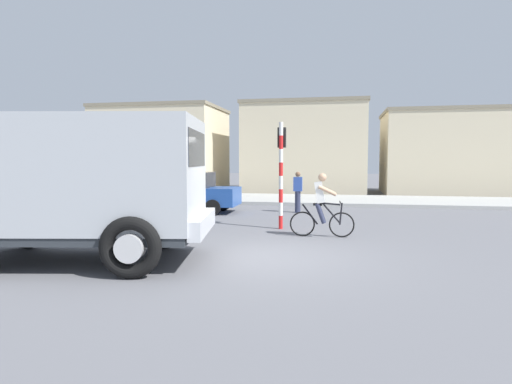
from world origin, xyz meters
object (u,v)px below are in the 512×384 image
(traffic_light_pole, at_px, (281,160))
(car_red_near, at_px, (187,192))
(cyclist, at_px, (322,205))
(pedestrian_near_kerb, at_px, (298,191))
(truck_foreground, at_px, (70,180))

(traffic_light_pole, height_order, car_red_near, traffic_light_pole)
(car_red_near, bearing_deg, traffic_light_pole, -38.66)
(cyclist, relative_size, car_red_near, 0.43)
(traffic_light_pole, relative_size, pedestrian_near_kerb, 1.98)
(truck_foreground, height_order, traffic_light_pole, traffic_light_pole)
(truck_foreground, relative_size, car_red_near, 1.43)
(cyclist, xyz_separation_m, traffic_light_pole, (-1.26, 1.23, 1.20))
(truck_foreground, height_order, cyclist, truck_foreground)
(cyclist, bearing_deg, traffic_light_pole, 135.72)
(traffic_light_pole, bearing_deg, truck_foreground, -125.35)
(traffic_light_pole, bearing_deg, cyclist, -44.28)
(pedestrian_near_kerb, bearing_deg, car_red_near, -170.78)
(truck_foreground, relative_size, traffic_light_pole, 1.80)
(cyclist, distance_m, pedestrian_near_kerb, 5.44)
(car_red_near, bearing_deg, truck_foreground, -85.78)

